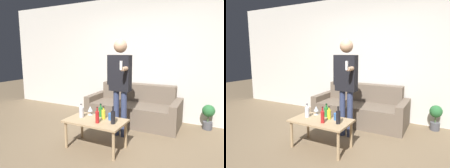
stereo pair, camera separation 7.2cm
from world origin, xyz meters
The scene contains 13 objects.
ground_plane centered at (0.00, 0.00, 0.00)m, with size 16.00×16.00×0.00m, color #756047.
wall_back centered at (0.00, 2.04, 1.35)m, with size 8.00×0.06×2.70m.
couch centered at (-0.12, 1.60, 0.29)m, with size 1.92×0.84×0.79m.
coffee_table centered at (-0.23, 0.21, 0.40)m, with size 0.93×0.53×0.45m.
bottle_orange centered at (-0.49, 0.22, 0.54)m, with size 0.07×0.07×0.22m.
bottle_green centered at (0.08, 0.19, 0.55)m, with size 0.07×0.07×0.26m.
bottle_dark centered at (-0.24, 0.39, 0.54)m, with size 0.07×0.07×0.21m.
bottle_yellow centered at (-0.13, 0.11, 0.55)m, with size 0.06×0.06×0.25m.
bottle_red centered at (-0.14, 0.31, 0.53)m, with size 0.06×0.06×0.20m.
wine_glass_near centered at (-0.43, 0.39, 0.55)m, with size 0.08×0.08×0.15m.
cup_on_table centered at (-0.02, 0.33, 0.50)m, with size 0.09×0.09×0.10m.
person_standing_front centered at (-0.09, 0.79, 1.03)m, with size 0.43×0.42×1.70m.
potted_plant centered at (1.31, 1.84, 0.29)m, with size 0.23×0.23×0.49m.
Camera 1 is at (1.33, -2.30, 1.49)m, focal length 32.00 mm.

